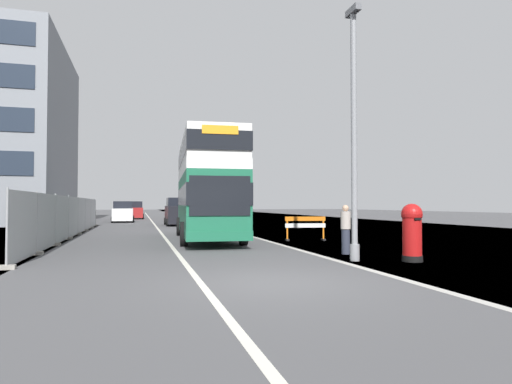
{
  "coord_description": "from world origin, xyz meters",
  "views": [
    {
      "loc": [
        -2.82,
        -9.06,
        1.7
      ],
      "look_at": [
        1.68,
        7.6,
        2.2
      ],
      "focal_mm": 30.46,
      "sensor_mm": 36.0,
      "label": 1
    }
  ],
  "objects": [
    {
      "name": "ground",
      "position": [
        0.62,
        0.14,
        -0.05
      ],
      "size": [
        140.0,
        280.0,
        0.1
      ],
      "color": "#4C4C4F"
    },
    {
      "name": "double_decker_bus",
      "position": [
        0.38,
        11.99,
        2.54
      ],
      "size": [
        3.19,
        10.83,
        4.77
      ],
      "color": "#196042",
      "rests_on": "ground"
    },
    {
      "name": "lamppost_foreground",
      "position": [
        3.49,
        2.85,
        3.65
      ],
      "size": [
        0.29,
        0.7,
        7.75
      ],
      "color": "gray",
      "rests_on": "ground"
    },
    {
      "name": "red_pillar_postbox",
      "position": [
        5.08,
        2.27,
        0.95
      ],
      "size": [
        0.62,
        0.62,
        1.73
      ],
      "color": "black",
      "rests_on": "ground"
    },
    {
      "name": "roadworks_barrier",
      "position": [
        4.8,
        10.17,
        0.73
      ],
      "size": [
        1.93,
        0.73,
        1.13
      ],
      "color": "orange",
      "rests_on": "ground"
    },
    {
      "name": "construction_site_fence",
      "position": [
        -6.16,
        15.52,
        1.04
      ],
      "size": [
        0.44,
        24.0,
        2.16
      ],
      "color": "#A8AAAD",
      "rests_on": "ground"
    },
    {
      "name": "car_oncoming_near",
      "position": [
        0.2,
        26.86,
        1.06
      ],
      "size": [
        1.91,
        4.46,
        2.25
      ],
      "color": "black",
      "rests_on": "ground"
    },
    {
      "name": "car_receding_mid",
      "position": [
        -4.29,
        34.54,
        0.95
      ],
      "size": [
        2.05,
        3.89,
        2.01
      ],
      "color": "silver",
      "rests_on": "ground"
    },
    {
      "name": "car_receding_far",
      "position": [
        -3.29,
        44.34,
        0.97
      ],
      "size": [
        2.08,
        4.37,
        2.07
      ],
      "color": "maroon",
      "rests_on": "ground"
    },
    {
      "name": "bare_tree_far_verge_near",
      "position": [
        -13.69,
        32.86,
        2.45
      ],
      "size": [
        2.83,
        2.74,
        4.88
      ],
      "color": "#4C3D2D",
      "rests_on": "ground"
    },
    {
      "name": "pedestrian_at_kerb",
      "position": [
        4.04,
        4.53,
        0.85
      ],
      "size": [
        0.34,
        0.34,
        1.69
      ],
      "color": "#2D3342",
      "rests_on": "ground"
    }
  ]
}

